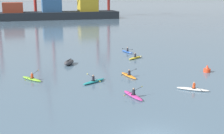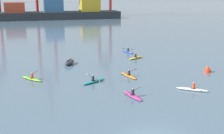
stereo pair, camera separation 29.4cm
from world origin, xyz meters
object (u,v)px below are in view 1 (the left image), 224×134
(container_barge, at_px, (53,12))
(kayak_yellow, at_px, (135,57))
(kayak_white, at_px, (193,89))
(kayak_lime, at_px, (32,79))
(kayak_blue, at_px, (127,52))
(kayak_teal, at_px, (94,81))
(kayak_orange, at_px, (129,75))
(channel_buoy, at_px, (207,69))
(capsized_dinghy, at_px, (69,62))
(kayak_magenta, at_px, (133,95))

(container_barge, height_order, kayak_yellow, container_barge)
(kayak_white, xyz_separation_m, kayak_lime, (-16.38, 8.82, 0.00))
(kayak_white, xyz_separation_m, kayak_yellow, (-0.27, 16.74, -0.00))
(kayak_white, relative_size, kayak_yellow, 0.97)
(kayak_blue, bearing_deg, container_barge, 94.49)
(kayak_teal, relative_size, kayak_orange, 0.93)
(container_barge, bearing_deg, kayak_teal, -92.54)
(container_barge, bearing_deg, kayak_orange, -89.47)
(channel_buoy, xyz_separation_m, kayak_lime, (-22.18, 2.56, -0.19))
(kayak_white, distance_m, kayak_teal, 11.10)
(kayak_yellow, xyz_separation_m, kayak_lime, (-16.11, -7.92, 0.00))
(container_barge, distance_m, kayak_yellow, 77.40)
(kayak_white, bearing_deg, container_barge, 93.41)
(capsized_dinghy, xyz_separation_m, kayak_lime, (-5.40, -6.65, -0.18))
(container_barge, bearing_deg, kayak_yellow, -86.06)
(kayak_white, bearing_deg, kayak_blue, 89.79)
(kayak_magenta, height_order, kayak_white, kayak_white)
(kayak_magenta, distance_m, kayak_lime, 13.10)
(capsized_dinghy, bearing_deg, kayak_white, -54.64)
(channel_buoy, relative_size, kayak_lime, 0.32)
(kayak_blue, bearing_deg, kayak_yellow, -94.05)
(channel_buoy, height_order, kayak_magenta, same)
(capsized_dinghy, distance_m, kayak_yellow, 10.78)
(kayak_magenta, distance_m, kayak_teal, 6.46)
(kayak_white, relative_size, kayak_teal, 0.96)
(kayak_yellow, distance_m, kayak_teal, 14.37)
(container_barge, relative_size, capsized_dinghy, 18.51)
(channel_buoy, height_order, kayak_orange, channel_buoy)
(kayak_magenta, bearing_deg, container_barge, 89.25)
(capsized_dinghy, bearing_deg, kayak_yellow, 6.79)
(capsized_dinghy, bearing_deg, channel_buoy, -28.77)
(kayak_yellow, xyz_separation_m, kayak_blue, (0.35, 4.98, 0.00))
(kayak_blue, height_order, kayak_lime, kayak_lime)
(channel_buoy, bearing_deg, kayak_yellow, 120.07)
(capsized_dinghy, distance_m, kayak_lime, 8.57)
(kayak_teal, distance_m, kayak_orange, 4.89)
(kayak_lime, bearing_deg, kayak_magenta, -43.19)
(kayak_white, bearing_deg, kayak_magenta, -178.80)
(channel_buoy, distance_m, kayak_white, 8.53)
(kayak_magenta, bearing_deg, kayak_yellow, 68.78)
(kayak_blue, relative_size, kayak_lime, 1.11)
(channel_buoy, relative_size, kayak_blue, 0.29)
(kayak_white, bearing_deg, channel_buoy, 47.18)
(kayak_yellow, distance_m, kayak_orange, 10.74)
(capsized_dinghy, relative_size, kayak_magenta, 0.81)
(container_barge, xyz_separation_m, kayak_magenta, (-1.24, -94.06, -2.59))
(kayak_yellow, bearing_deg, capsized_dinghy, -173.21)
(capsized_dinghy, distance_m, kayak_blue, 12.71)
(kayak_yellow, distance_m, kayak_blue, 5.00)
(channel_buoy, distance_m, kayak_magenta, 14.16)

